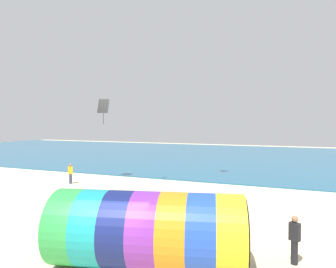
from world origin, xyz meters
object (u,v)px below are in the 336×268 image
(giant_inflatable_tube, at_px, (148,230))
(bystander_near_water, at_px, (70,173))
(kite_handler, at_px, (295,239))
(kite_black_diamond, at_px, (103,106))

(giant_inflatable_tube, height_order, bystander_near_water, giant_inflatable_tube)
(giant_inflatable_tube, xyz_separation_m, bystander_near_water, (-12.11, 10.62, -0.48))
(kite_handler, bearing_deg, bystander_near_water, 153.37)
(kite_black_diamond, distance_m, bystander_near_water, 6.27)
(kite_handler, xyz_separation_m, bystander_near_water, (-16.92, 8.48, -0.05))
(bystander_near_water, bearing_deg, giant_inflatable_tube, -41.26)
(giant_inflatable_tube, relative_size, bystander_near_water, 4.21)
(kite_handler, relative_size, bystander_near_water, 1.05)
(kite_handler, bearing_deg, giant_inflatable_tube, -156.02)
(kite_black_diamond, relative_size, bystander_near_water, 1.31)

